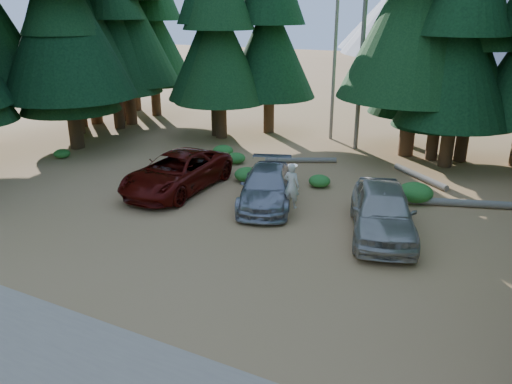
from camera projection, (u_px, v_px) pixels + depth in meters
ground at (206, 248)px, 16.64m from camera, size 160.00×160.00×0.00m
gravel_strip at (51, 364)px, 11.21m from camera, size 26.00×3.50×0.01m
forest_belt_north at (344, 145)px, 29.17m from camera, size 36.00×7.00×22.00m
forest_belt_west at (1, 158)px, 26.60m from camera, size 6.00×22.00×22.00m
snag_front at (363, 38)px, 26.32m from camera, size 0.24×0.24×12.00m
snag_back at (335, 54)px, 28.78m from camera, size 0.20×0.20×10.00m
red_pickup at (177, 172)px, 21.68m from camera, size 2.79×5.89×1.63m
silver_minivan_center at (267, 187)px, 20.17m from camera, size 3.62×5.39×1.45m
silver_minivan_right at (382, 211)px, 17.35m from camera, size 3.61×5.61×1.78m
frisbee_player at (292, 185)px, 18.71m from camera, size 0.67×0.47×1.75m
log_left at (301, 160)px, 25.75m from camera, size 3.40×1.91×0.26m
log_mid at (420, 177)px, 23.19m from camera, size 2.85×2.55×0.29m
log_right at (460, 203)px, 20.04m from camera, size 4.65×1.80×0.31m
shrub_far_left at (223, 151)px, 26.76m from camera, size 1.11×1.11×0.61m
shrub_left at (236, 158)px, 25.60m from camera, size 0.98×0.98×0.54m
shrub_center_left at (247, 174)px, 22.94m from camera, size 1.15×1.15×0.63m
shrub_center_right at (319, 181)px, 22.24m from camera, size 0.96×0.96×0.53m
shrub_right at (381, 199)px, 20.10m from camera, size 1.07×1.07×0.59m
shrub_far_right at (415, 192)px, 20.49m from camera, size 1.43×1.43×0.79m
shrub_edge_west at (62, 154)px, 26.52m from camera, size 0.85×0.85×0.47m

